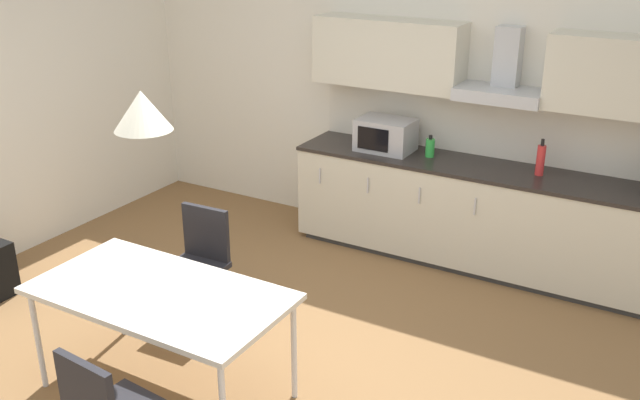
{
  "coord_description": "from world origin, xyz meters",
  "views": [
    {
      "loc": [
        2.44,
        -3.36,
        2.81
      ],
      "look_at": [
        0.19,
        0.54,
        1.0
      ],
      "focal_mm": 40.0,
      "sensor_mm": 36.0,
      "label": 1
    }
  ],
  "objects": [
    {
      "name": "dining_table",
      "position": [
        -0.26,
        -0.6,
        0.68
      ],
      "size": [
        1.56,
        0.83,
        0.72
      ],
      "color": "silver",
      "rests_on": "ground_plane"
    },
    {
      "name": "upper_wall_cabinets",
      "position": [
        0.9,
        2.23,
        1.7
      ],
      "size": [
        3.32,
        0.4,
        0.57
      ],
      "color": "beige"
    },
    {
      "name": "bottle_green",
      "position": [
        0.36,
        2.13,
        0.96
      ],
      "size": [
        0.08,
        0.08,
        0.19
      ],
      "color": "green",
      "rests_on": "kitchen_counter"
    },
    {
      "name": "chair_far_left",
      "position": [
        -0.62,
        0.19,
        0.53
      ],
      "size": [
        0.42,
        0.42,
        0.87
      ],
      "color": "black",
      "rests_on": "ground_plane"
    },
    {
      "name": "ground_plane",
      "position": [
        0.0,
        0.0,
        -0.01
      ],
      "size": [
        8.22,
        7.2,
        0.02
      ],
      "primitive_type": "cube",
      "color": "brown"
    },
    {
      "name": "microwave",
      "position": [
        -0.05,
        2.1,
        1.02
      ],
      "size": [
        0.48,
        0.35,
        0.28
      ],
      "color": "#ADADB2",
      "rests_on": "kitchen_counter"
    },
    {
      "name": "kitchen_counter",
      "position": [
        0.9,
        2.1,
        0.44
      ],
      "size": [
        3.34,
        0.63,
        0.88
      ],
      "color": "#333333",
      "rests_on": "ground_plane"
    },
    {
      "name": "wall_back",
      "position": [
        0.0,
        2.45,
        1.39
      ],
      "size": [
        6.58,
        0.1,
        2.79
      ],
      "primitive_type": "cube",
      "color": "silver",
      "rests_on": "ground_plane"
    },
    {
      "name": "pendant_lamp",
      "position": [
        -0.26,
        -0.6,
        1.83
      ],
      "size": [
        0.32,
        0.32,
        0.22
      ],
      "primitive_type": "cone",
      "color": "silver"
    },
    {
      "name": "bottle_red",
      "position": [
        1.29,
        2.13,
        1.01
      ],
      "size": [
        0.07,
        0.07,
        0.3
      ],
      "color": "red",
      "rests_on": "kitchen_counter"
    },
    {
      "name": "backsplash_tile",
      "position": [
        0.9,
        2.39,
        1.12
      ],
      "size": [
        3.32,
        0.02,
        0.48
      ],
      "primitive_type": "cube",
      "color": "silver",
      "rests_on": "kitchen_counter"
    }
  ]
}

